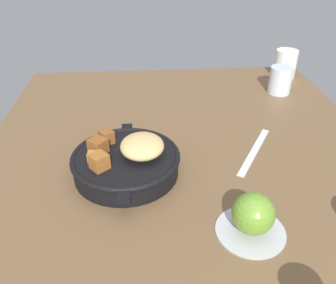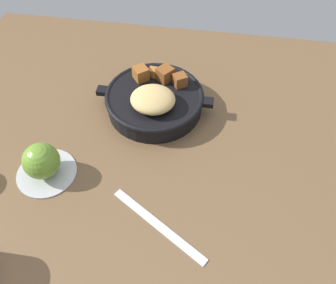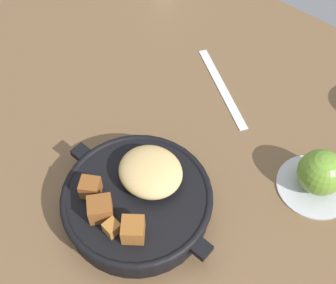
# 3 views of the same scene
# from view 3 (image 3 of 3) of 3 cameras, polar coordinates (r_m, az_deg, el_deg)

# --- Properties ---
(ground_plane) EXTENTS (1.13, 0.93, 0.02)m
(ground_plane) POSITION_cam_3_polar(r_m,az_deg,el_deg) (0.76, 1.08, -1.13)
(ground_plane) COLOR brown
(cast_iron_skillet) EXTENTS (0.27, 0.23, 0.08)m
(cast_iron_skillet) POSITION_cam_3_polar(r_m,az_deg,el_deg) (0.66, -3.93, -7.30)
(cast_iron_skillet) COLOR black
(cast_iron_skillet) RESTS_ON ground_plane
(saucer_plate) EXTENTS (0.12, 0.12, 0.01)m
(saucer_plate) POSITION_cam_3_polar(r_m,az_deg,el_deg) (0.74, 18.46, -5.39)
(saucer_plate) COLOR #B7BABF
(saucer_plate) RESTS_ON ground_plane
(red_apple) EXTENTS (0.07, 0.07, 0.07)m
(red_apple) POSITION_cam_3_polar(r_m,az_deg,el_deg) (0.71, 19.26, -3.74)
(red_apple) COLOR olive
(red_apple) RESTS_ON saucer_plate
(butter_knife) EXTENTS (0.19, 0.13, 0.00)m
(butter_knife) POSITION_cam_3_polar(r_m,az_deg,el_deg) (0.84, 7.00, 7.11)
(butter_knife) COLOR silver
(butter_knife) RESTS_ON ground_plane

